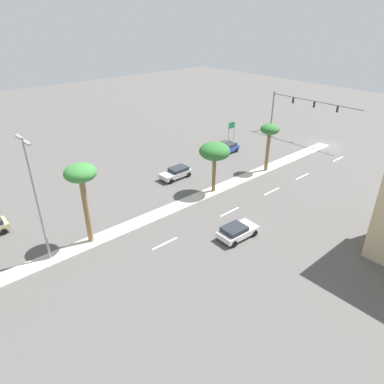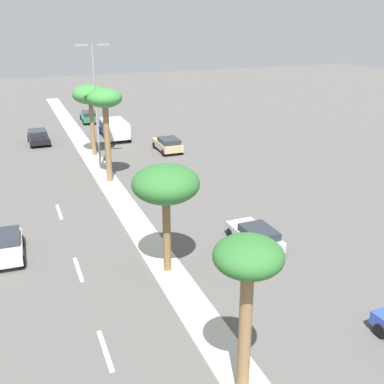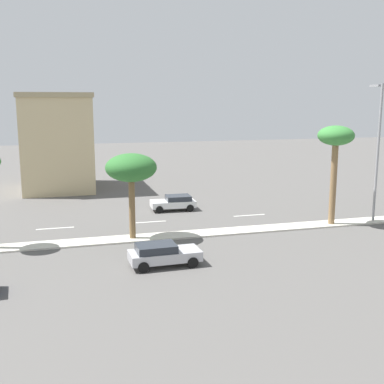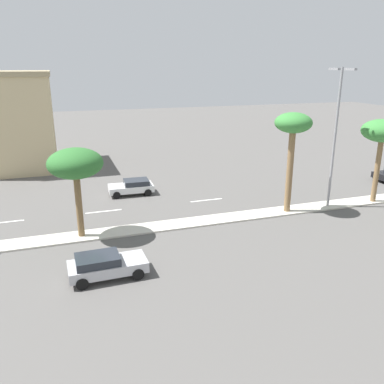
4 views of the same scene
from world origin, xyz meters
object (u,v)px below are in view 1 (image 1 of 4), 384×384
Objects in this scene: directional_road_sign at (232,127)px; sedan_white_front at (237,231)px; palm_tree_inboard at (81,177)px; sedan_blue_far at (226,148)px; street_lamp_leading at (35,193)px; traffic_signal_gantry at (293,109)px; palm_tree_rear at (270,132)px; palm_tree_near at (215,152)px; sedan_silver_left at (176,173)px.

sedan_white_front is at bearing 134.24° from directional_road_sign.
palm_tree_inboard is at bearing 51.75° from sedan_white_front.
palm_tree_inboard reaches higher than sedan_blue_far.
street_lamp_leading is 2.42× the size of sedan_blue_far.
traffic_signal_gantry reaches higher than directional_road_sign.
traffic_signal_gantry is at bearing -65.79° from palm_tree_rear.
directional_road_sign is at bearing -53.54° from sedan_blue_far.
palm_tree_inboard is at bearing 89.32° from palm_tree_near.
sedan_silver_left is (-0.92, 26.10, -3.75)m from traffic_signal_gantry.
palm_tree_inboard reaches higher than sedan_white_front.
palm_tree_near reaches higher than sedan_white_front.
palm_tree_rear is at bearing -91.58° from palm_tree_near.
street_lamp_leading reaches higher than sedan_white_front.
palm_tree_rear is 1.06× the size of palm_tree_near.
palm_tree_inboard is at bearing -89.57° from street_lamp_leading.
traffic_signal_gantry is 41.35m from palm_tree_inboard.
street_lamp_leading reaches higher than sedan_silver_left.
palm_tree_rear is at bearing -61.21° from sedan_white_front.
palm_tree_inboard is 1.92× the size of sedan_white_front.
palm_tree_inboard is (-6.62, 40.77, 2.08)m from traffic_signal_gantry.
sedan_white_front is at bearing 163.95° from sedan_silver_left.
palm_tree_rear is 17.11m from sedan_white_front.
palm_tree_rear is at bearing -120.63° from sedan_silver_left.
street_lamp_leading is 31.16m from sedan_blue_far.
palm_tree_rear is 1.59× the size of sedan_white_front.
directional_road_sign is 33.03m from palm_tree_inboard.
traffic_signal_gantry is 5.24× the size of directional_road_sign.
sedan_silver_left is (5.73, -18.47, -5.63)m from street_lamp_leading.
sedan_white_front is at bearing 118.79° from palm_tree_rear.
traffic_signal_gantry is 17.25m from palm_tree_rear.
traffic_signal_gantry is at bearing -93.86° from sedan_blue_far.
directional_road_sign is 0.77× the size of sedan_white_front.
street_lamp_leading is (-0.03, 3.80, -0.20)m from palm_tree_inboard.
palm_tree_near is (-11.41, 15.19, 2.79)m from directional_road_sign.
sedan_blue_far is (16.00, -15.25, 0.04)m from sedan_white_front.
sedan_white_front is (-7.93, 14.43, -4.65)m from palm_tree_rear.
directional_road_sign reaches higher than sedan_silver_left.
palm_tree_inboard is at bearing 110.06° from directional_road_sign.
directional_road_sign is 19.21m from palm_tree_near.
directional_road_sign is at bearing -45.76° from sedan_white_front.
traffic_signal_gantry reaches higher than palm_tree_near.
traffic_signal_gantry is at bearing -114.72° from directional_road_sign.
traffic_signal_gantry is at bearing -87.98° from sedan_silver_left.
palm_tree_inboard is 3.81m from street_lamp_leading.
street_lamp_leading is 2.72× the size of sedan_white_front.
palm_tree_inboard is 16.78m from sedan_silver_left.
palm_tree_inboard is 14.73m from sedan_white_front.
street_lamp_leading reaches higher than directional_road_sign.
sedan_blue_far reaches higher than sedan_silver_left.
traffic_signal_gantry is at bearing -74.89° from palm_tree_near.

